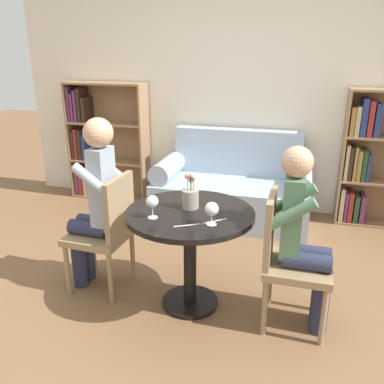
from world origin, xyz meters
The scene contains 15 objects.
ground_plane centered at (0.00, 0.00, 0.00)m, with size 16.00×16.00×0.00m, color brown.
back_wall centered at (0.00, 2.08, 1.35)m, with size 5.20×0.05×2.70m.
round_table centered at (0.00, 0.00, 0.56)m, with size 0.87×0.87×0.72m.
couch centered at (0.00, 1.65, 0.31)m, with size 1.61×0.80×0.92m.
bookshelf_left centered at (-1.68, 1.93, 0.67)m, with size 0.95×0.28×1.38m.
bookshelf_right centered at (1.42, 1.92, 0.68)m, with size 0.95×0.28×1.38m.
chair_left centered at (-0.65, 0.05, 0.49)m, with size 0.44×0.44×0.90m.
chair_right centered at (0.65, -0.02, 0.49)m, with size 0.42×0.42×0.90m.
person_left centered at (-0.74, 0.05, 0.70)m, with size 0.43×0.35×1.31m.
person_right centered at (0.74, -0.02, 0.64)m, with size 0.42×0.34×1.21m.
wine_glass_left centered at (-0.20, -0.17, 0.83)m, with size 0.08×0.08×0.15m.
wine_glass_right centered at (0.19, -0.17, 0.82)m, with size 0.09×0.09×0.15m.
flower_vase centered at (-0.02, 0.06, 0.80)m, with size 0.12×0.12×0.25m.
knife_left_setting centered at (0.19, -0.12, 0.72)m, with size 0.15×0.13×0.00m.
fork_left_setting centered at (0.05, -0.22, 0.72)m, with size 0.17×0.10×0.00m.
Camera 1 is at (0.69, -2.41, 1.75)m, focal length 38.00 mm.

